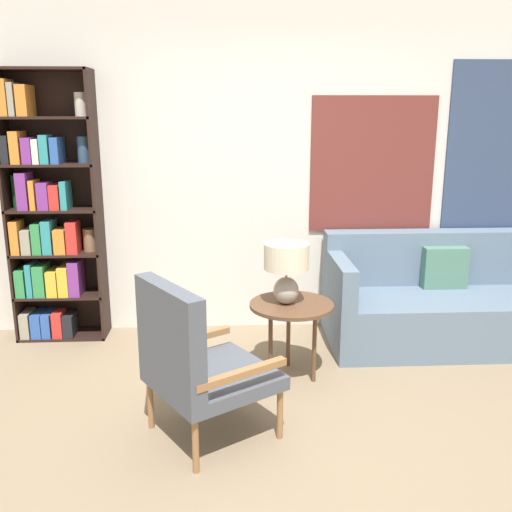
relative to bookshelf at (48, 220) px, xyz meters
name	(u,v)px	position (x,y,z in m)	size (l,w,h in m)	color
ground_plane	(278,460)	(1.68, -1.84, -0.99)	(14.00, 14.00, 0.00)	#847056
wall_back	(266,170)	(1.75, 0.19, 0.37)	(6.40, 0.08, 2.70)	silver
bookshelf	(48,220)	(0.00, 0.00, 0.00)	(0.71, 0.30, 2.14)	black
armchair	(193,358)	(1.22, -1.62, -0.48)	(0.86, 0.86, 0.95)	olive
couch	(447,303)	(3.20, -0.25, -0.67)	(1.93, 0.84, 0.86)	slate
side_table	(292,310)	(1.86, -0.84, -0.50)	(0.58, 0.58, 0.54)	brown
table_lamp	(286,265)	(1.82, -0.84, -0.17)	(0.31, 0.31, 0.42)	#A59E93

